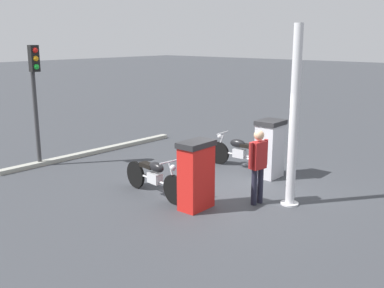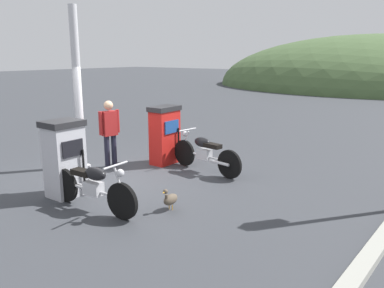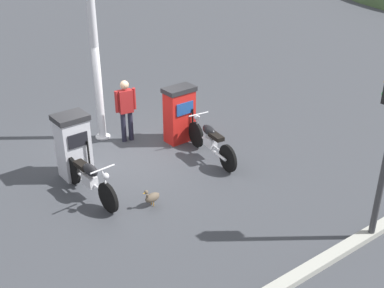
# 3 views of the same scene
# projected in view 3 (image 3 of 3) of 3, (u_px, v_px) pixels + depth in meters

# --- Properties ---
(ground_plane) EXTENTS (120.00, 120.00, 0.00)m
(ground_plane) POSITION_uv_depth(u_px,v_px,m) (130.00, 155.00, 12.35)
(ground_plane) COLOR #383A3F
(fuel_pump_near) EXTENTS (0.64, 0.74, 1.53)m
(fuel_pump_near) POSITION_uv_depth(u_px,v_px,m) (73.00, 145.00, 11.11)
(fuel_pump_near) COLOR silver
(fuel_pump_near) RESTS_ON ground
(fuel_pump_far) EXTENTS (0.54, 0.83, 1.50)m
(fuel_pump_far) POSITION_uv_depth(u_px,v_px,m) (180.00, 114.00, 12.76)
(fuel_pump_far) COLOR red
(fuel_pump_far) RESTS_ON ground
(motorcycle_near_pump) EXTENTS (2.16, 0.56, 0.97)m
(motorcycle_near_pump) POSITION_uv_depth(u_px,v_px,m) (89.00, 178.00, 10.42)
(motorcycle_near_pump) COLOR black
(motorcycle_near_pump) RESTS_ON ground
(motorcycle_far_pump) EXTENTS (2.15, 0.64, 0.97)m
(motorcycle_far_pump) POSITION_uv_depth(u_px,v_px,m) (211.00, 141.00, 12.02)
(motorcycle_far_pump) COLOR black
(motorcycle_far_pump) RESTS_ON ground
(attendant_person) EXTENTS (0.26, 0.58, 1.68)m
(attendant_person) POSITION_uv_depth(u_px,v_px,m) (126.00, 107.00, 12.67)
(attendant_person) COLOR #1E1E2D
(attendant_person) RESTS_ON ground
(wandering_duck) EXTENTS (0.20, 0.44, 0.44)m
(wandering_duck) POSITION_uv_depth(u_px,v_px,m) (152.00, 197.00, 10.23)
(wandering_duck) COLOR brown
(wandering_duck) RESTS_ON ground
(canopy_support_pole) EXTENTS (0.40, 0.40, 3.92)m
(canopy_support_pole) POSITION_uv_depth(u_px,v_px,m) (97.00, 71.00, 12.42)
(canopy_support_pole) COLOR silver
(canopy_support_pole) RESTS_ON ground
(road_edge_kerb) EXTENTS (0.41, 6.33, 0.12)m
(road_edge_kerb) POSITION_uv_depth(u_px,v_px,m) (302.00, 274.00, 8.36)
(road_edge_kerb) COLOR #9E9E93
(road_edge_kerb) RESTS_ON ground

